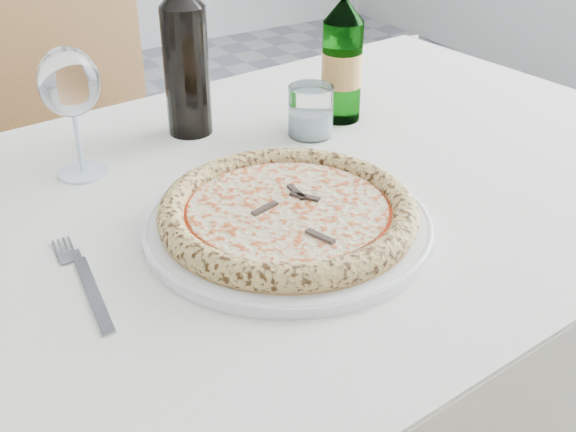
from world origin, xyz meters
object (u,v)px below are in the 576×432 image
Objects in this scene: dining_table at (251,251)px; plate at (288,224)px; pizza at (288,212)px; beer_bottle at (342,59)px; chair_far at (96,152)px; wine_glass at (69,85)px; wine_bottle at (186,58)px; tumbler at (311,114)px.

plate reaches higher than dining_table.
beer_bottle is (0.27, 0.26, 0.08)m from pizza.
beer_bottle is at bearing 44.80° from pizza.
wine_glass reaches higher than chair_far.
plate is 1.42× the size of beer_bottle.
chair_far reaches higher than pizza.
chair_far is 0.67m from wine_glass.
dining_table is 0.37m from beer_bottle.
wine_bottle is (0.20, 0.06, -0.01)m from wine_glass.
pizza is 0.30m from tumbler.
wine_glass is 0.21m from wine_bottle.
beer_bottle is at bearing 44.80° from plate.
dining_table is 0.33m from wine_bottle.
wine_glass reaches higher than dining_table.
pizza is (-0.00, 0.00, 0.02)m from plate.
plate is at bearing -19.36° from pizza.
pizza is at bearing 160.64° from plate.
beer_bottle is 0.25m from wine_bottle.
wine_bottle reaches higher than dining_table.
chair_far is 3.62× the size of beer_bottle.
chair_far reaches higher than dining_table.
plate is (0.00, -0.83, 0.23)m from chair_far.
pizza is 0.38m from beer_bottle.
dining_table is 0.74m from chair_far.
wine_glass is (-0.17, 0.29, 0.11)m from pizza.
beer_bottle is at bearing 20.45° from tumbler.
wine_glass is 0.65× the size of wine_bottle.
wine_bottle is at bearing 145.29° from tumbler.
plate is at bearing -90.00° from dining_table.
pizza is at bearing -94.35° from wine_bottle.
wine_bottle reaches higher than wine_glass.
tumbler is at bearing -72.33° from chair_far.
pizza is (0.00, -0.83, 0.25)m from chair_far.
dining_table is 8.11× the size of wine_glass.
beer_bottle is (0.27, 0.26, 0.09)m from plate.
chair_far is 0.60m from wine_bottle.
plate is 1.26× the size of wine_bottle.
wine_bottle reaches higher than plate.
wine_glass is (-0.17, 0.29, 0.13)m from plate.
pizza reaches higher than dining_table.
tumbler is (0.19, 0.23, 0.03)m from plate.
pizza is at bearing -89.80° from chair_far.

